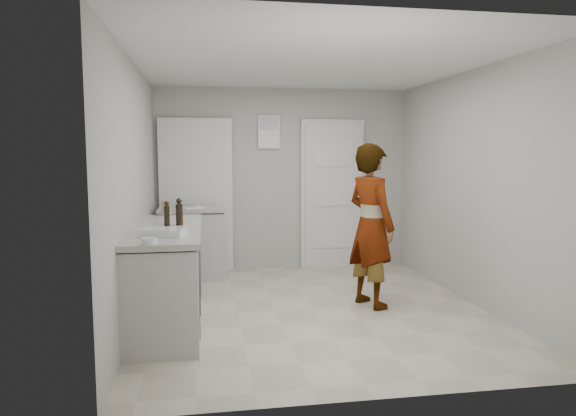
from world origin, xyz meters
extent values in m
plane|color=#AEA692|center=(0.00, 0.00, 0.00)|extent=(4.00, 4.00, 0.00)
plane|color=#A4A19B|center=(0.00, 2.00, 1.25)|extent=(3.50, 0.00, 3.50)
plane|color=#A4A19B|center=(0.00, -2.00, 1.25)|extent=(3.50, 0.00, 3.50)
plane|color=#A4A19B|center=(-1.75, 0.00, 1.25)|extent=(0.00, 4.00, 4.00)
plane|color=#A4A19B|center=(1.75, 0.00, 1.25)|extent=(0.00, 4.00, 4.00)
plane|color=silver|center=(0.00, 0.00, 2.50)|extent=(4.00, 4.00, 0.00)
cube|color=silver|center=(0.70, 1.93, 1.00)|extent=(0.80, 0.05, 2.00)
cube|color=silver|center=(0.70, 1.96, 1.03)|extent=(0.90, 0.04, 2.10)
sphere|color=gold|center=(1.03, 1.88, 0.95)|extent=(0.07, 0.07, 0.07)
cube|color=white|center=(-0.20, 1.97, 1.90)|extent=(0.30, 0.02, 0.45)
cube|color=black|center=(-1.20, 1.97, 1.02)|extent=(0.90, 0.05, 2.04)
cube|color=silver|center=(-1.20, 1.94, 1.03)|extent=(0.98, 0.02, 2.10)
cube|color=#B6B6B1|center=(-1.45, -0.20, 0.43)|extent=(0.60, 1.90, 0.86)
cube|color=black|center=(-1.45, -0.20, 0.04)|extent=(0.56, 1.86, 0.08)
cube|color=#B5B2A6|center=(-1.45, -0.20, 0.90)|extent=(0.64, 1.96, 0.05)
cube|color=#B6B6B1|center=(-1.25, 1.55, 0.43)|extent=(0.80, 0.55, 0.86)
cube|color=black|center=(-1.25, 1.55, 0.04)|extent=(0.75, 0.54, 0.08)
cube|color=#B5B2A6|center=(-1.25, 1.55, 0.90)|extent=(0.84, 0.61, 0.05)
imported|color=silver|center=(0.63, 0.03, 0.86)|extent=(0.62, 0.74, 1.72)
cube|color=#8F6647|center=(-1.51, 0.70, 1.01)|extent=(0.11, 0.08, 0.17)
cylinder|color=tan|center=(-1.31, 0.02, 0.96)|extent=(0.05, 0.05, 0.07)
cylinder|color=black|center=(-1.33, -0.09, 1.03)|extent=(0.07, 0.07, 0.21)
sphere|color=black|center=(-1.33, -0.09, 1.16)|extent=(0.06, 0.06, 0.06)
cylinder|color=black|center=(-1.44, -0.14, 1.02)|extent=(0.05, 0.05, 0.19)
sphere|color=black|center=(-1.44, -0.14, 1.14)|extent=(0.05, 0.05, 0.05)
cube|color=silver|center=(-1.43, -0.72, 0.96)|extent=(0.40, 0.32, 0.06)
cube|color=white|center=(-1.43, -0.72, 0.95)|extent=(0.35, 0.27, 0.05)
cylinder|color=silver|center=(-1.51, -1.10, 0.95)|extent=(0.12, 0.12, 0.05)
sphere|color=white|center=(-1.53, -1.11, 0.95)|extent=(0.04, 0.04, 0.04)
sphere|color=white|center=(-1.49, -1.09, 0.95)|extent=(0.04, 0.04, 0.04)
cube|color=white|center=(-1.27, 1.52, 0.93)|extent=(0.40, 0.43, 0.01)
camera|label=1|loc=(-1.09, -5.09, 1.62)|focal=32.00mm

